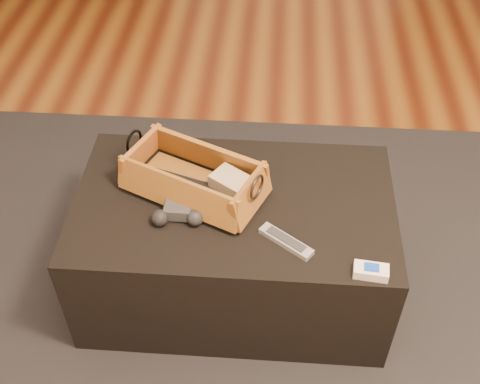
# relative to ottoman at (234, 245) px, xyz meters

# --- Properties ---
(floor) EXTENTS (5.00, 5.50, 0.01)m
(floor) POSITION_rel_ottoman_xyz_m (0.02, -0.07, -0.23)
(floor) COLOR brown
(floor) RESTS_ON ground
(area_rug) EXTENTS (2.60, 2.00, 0.01)m
(area_rug) POSITION_rel_ottoman_xyz_m (0.00, -0.05, -0.22)
(area_rug) COLOR black
(area_rug) RESTS_ON floor
(ottoman) EXTENTS (1.00, 0.60, 0.42)m
(ottoman) POSITION_rel_ottoman_xyz_m (0.00, 0.00, 0.00)
(ottoman) COLOR black
(ottoman) RESTS_ON area_rug
(tv_remote) EXTENTS (0.24, 0.12, 0.02)m
(tv_remote) POSITION_rel_ottoman_xyz_m (-0.15, 0.03, 0.24)
(tv_remote) COLOR black
(tv_remote) RESTS_ON wicker_basket
(cloth_bundle) EXTENTS (0.15, 0.14, 0.07)m
(cloth_bundle) POSITION_rel_ottoman_xyz_m (-0.01, 0.02, 0.26)
(cloth_bundle) COLOR tan
(cloth_bundle) RESTS_ON wicker_basket
(wicker_basket) EXTENTS (0.49, 0.38, 0.15)m
(wicker_basket) POSITION_rel_ottoman_xyz_m (-0.13, 0.04, 0.26)
(wicker_basket) COLOR #9C6123
(wicker_basket) RESTS_ON ottoman
(game_controller) EXTENTS (0.16, 0.09, 0.05)m
(game_controller) POSITION_rel_ottoman_xyz_m (-0.16, -0.10, 0.24)
(game_controller) COLOR #2D2D2F
(game_controller) RESTS_ON ottoman
(silver_remote) EXTENTS (0.16, 0.13, 0.02)m
(silver_remote) POSITION_rel_ottoman_xyz_m (0.16, -0.16, 0.22)
(silver_remote) COLOR #929499
(silver_remote) RESTS_ON ottoman
(cream_gadget) EXTENTS (0.10, 0.06, 0.03)m
(cream_gadget) POSITION_rel_ottoman_xyz_m (0.40, -0.26, 0.23)
(cream_gadget) COLOR white
(cream_gadget) RESTS_ON ottoman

